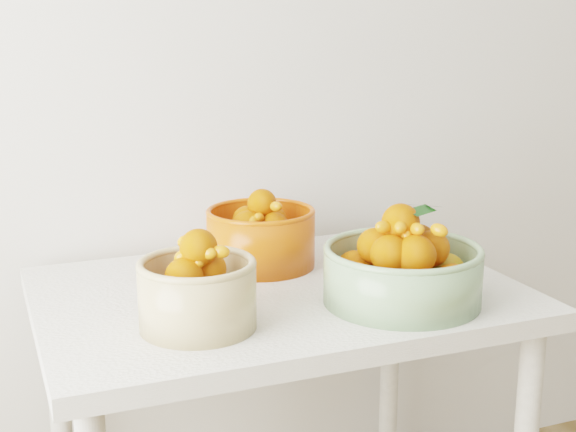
% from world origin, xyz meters
% --- Properties ---
extents(table, '(1.00, 0.70, 0.75)m').
position_xyz_m(table, '(-0.41, 1.60, 0.65)').
color(table, silver).
rests_on(table, ground).
extents(bowl_cream, '(0.28, 0.28, 0.19)m').
position_xyz_m(bowl_cream, '(-0.63, 1.45, 0.82)').
color(bowl_cream, tan).
rests_on(bowl_cream, table).
extents(bowl_green, '(0.39, 0.39, 0.20)m').
position_xyz_m(bowl_green, '(-0.21, 1.43, 0.82)').
color(bowl_green, gray).
rests_on(bowl_green, table).
extents(bowl_orange, '(0.26, 0.26, 0.18)m').
position_xyz_m(bowl_orange, '(-0.39, 1.76, 0.82)').
color(bowl_orange, '#DA450F').
rests_on(bowl_orange, table).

